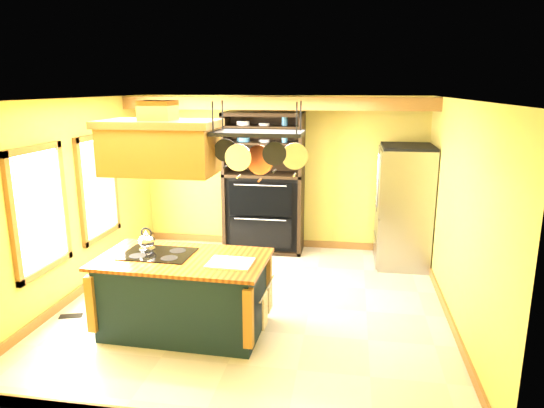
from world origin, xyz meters
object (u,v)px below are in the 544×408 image
(pot_rack, at_px, (258,143))
(refrigerator, at_px, (403,208))
(range_hood, at_px, (160,144))
(kitchen_island, at_px, (184,294))
(hutch, at_px, (264,199))

(pot_rack, height_order, refrigerator, pot_rack)
(range_hood, height_order, pot_rack, same)
(kitchen_island, relative_size, range_hood, 1.55)
(range_hood, relative_size, refrigerator, 0.67)
(kitchen_island, height_order, hutch, hutch)
(range_hood, xyz_separation_m, hutch, (0.61, 3.09, -1.30))
(kitchen_island, height_order, pot_rack, pot_rack)
(kitchen_island, xyz_separation_m, refrigerator, (2.75, 2.75, 0.46))
(range_hood, bearing_deg, refrigerator, 43.01)
(kitchen_island, distance_m, range_hood, 1.77)
(kitchen_island, relative_size, refrigerator, 1.04)
(pot_rack, bearing_deg, refrigerator, 56.06)
(kitchen_island, height_order, range_hood, range_hood)
(pot_rack, relative_size, refrigerator, 0.54)
(pot_rack, distance_m, hutch, 3.39)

